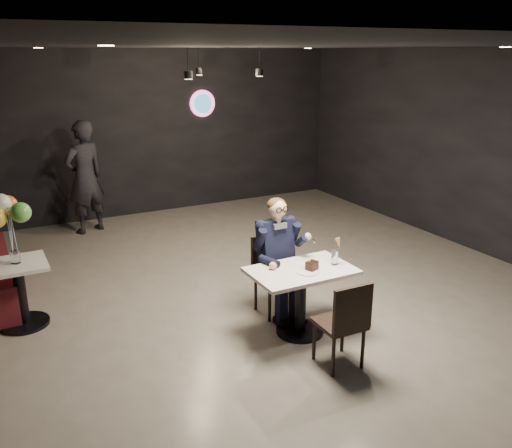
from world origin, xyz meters
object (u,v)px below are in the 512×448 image
main_table (301,301)px  sundae_glass (335,257)px  seated_man (276,255)px  passerby (85,177)px  balloon_vase (15,257)px  chair_far (275,276)px  chair_near (339,321)px  side_table (21,293)px

main_table → sundae_glass: size_ratio=6.50×
seated_man → passerby: (-1.32, 4.11, 0.23)m
seated_man → balloon_vase: seated_man is taller
chair_far → chair_near: same height
seated_man → passerby: bearing=107.8°
chair_far → chair_near: size_ratio=1.00×
side_table → passerby: size_ratio=0.41×
chair_near → chair_far: bearing=91.7°
balloon_vase → seated_man: bearing=-21.5°
seated_man → balloon_vase: (-2.66, 1.05, 0.10)m
sundae_glass → side_table: 3.50m
main_table → chair_near: 0.70m
balloon_vase → passerby: passerby is taller
balloon_vase → passerby: bearing=66.2°
main_table → sundae_glass: bearing=-6.8°
chair_far → side_table: bearing=158.5°
chair_near → sundae_glass: bearing=60.7°
chair_far → seated_man: bearing=0.0°
passerby → side_table: bearing=44.1°
passerby → chair_near: bearing=81.6°
chair_near → seated_man: 1.27m
chair_far → balloon_vase: size_ratio=6.21×
sundae_glass → side_table: sundae_glass is taller
main_table → seated_man: (0.00, 0.55, 0.34)m
chair_near → balloon_vase: size_ratio=6.21×
chair_far → chair_near: bearing=-90.0°
chair_near → side_table: 3.52m
sundae_glass → chair_far: bearing=123.2°
seated_man → passerby: size_ratio=0.76×
main_table → seated_man: seated_man is taller
main_table → balloon_vase: balloon_vase is taller
main_table → passerby: size_ratio=0.58×
chair_near → seated_man: seated_man is taller
main_table → passerby: bearing=105.8°
chair_near → sundae_glass: size_ratio=5.44×
main_table → sundae_glass: (0.39, -0.05, 0.46)m
side_table → passerby: 3.38m
seated_man → side_table: size_ratio=1.86×
main_table → balloon_vase: size_ratio=7.43×
side_table → passerby: (1.34, 3.06, 0.56)m
sundae_glass → side_table: size_ratio=0.22×
chair_near → balloon_vase: chair_near is taller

